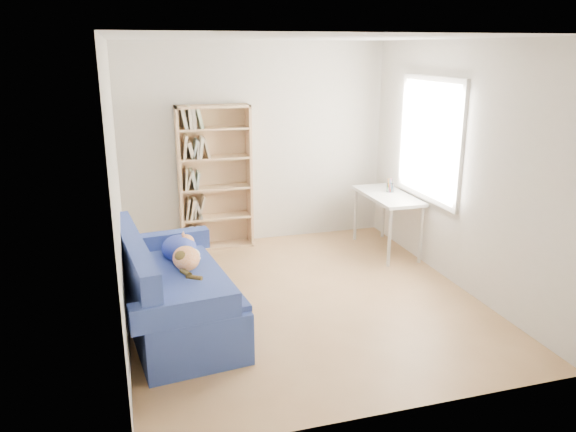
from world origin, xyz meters
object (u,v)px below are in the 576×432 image
object	(u,v)px
desk	(388,200)
sofa	(173,292)
bookshelf	(215,184)
pen_cup	(390,187)

from	to	relation	value
desk	sofa	bearing A→B (deg)	-155.11
sofa	bookshelf	size ratio (longest dim) A/B	1.05
bookshelf	desk	world-z (taller)	bookshelf
bookshelf	desk	size ratio (longest dim) A/B	1.64
sofa	pen_cup	xyz separation A→B (m)	(2.89, 1.41, 0.47)
pen_cup	sofa	bearing A→B (deg)	-153.98
sofa	pen_cup	world-z (taller)	pen_cup
sofa	desk	world-z (taller)	sofa
bookshelf	desk	xyz separation A→B (m)	(2.05, -0.76, -0.18)
bookshelf	sofa	bearing A→B (deg)	-110.10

